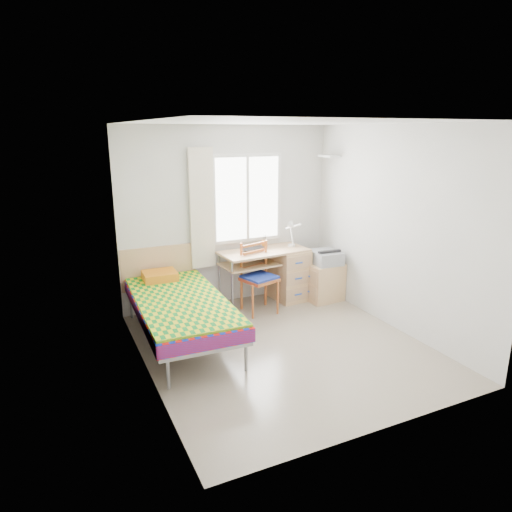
{
  "coord_description": "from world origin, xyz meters",
  "views": [
    {
      "loc": [
        -2.42,
        -4.39,
        2.52
      ],
      "look_at": [
        -0.11,
        0.55,
        1.01
      ],
      "focal_mm": 32.0,
      "sensor_mm": 36.0,
      "label": 1
    }
  ],
  "objects_px": {
    "desk": "(285,272)",
    "printer": "(325,257)",
    "chair": "(258,273)",
    "bed": "(179,304)",
    "cabinet": "(323,281)"
  },
  "relations": [
    {
      "from": "chair",
      "to": "cabinet",
      "type": "xyz_separation_m",
      "value": [
        1.08,
        -0.01,
        -0.27
      ]
    },
    {
      "from": "desk",
      "to": "printer",
      "type": "bearing_deg",
      "value": -30.45
    },
    {
      "from": "desk",
      "to": "cabinet",
      "type": "height_order",
      "value": "desk"
    },
    {
      "from": "chair",
      "to": "printer",
      "type": "distance_m",
      "value": 1.11
    },
    {
      "from": "desk",
      "to": "printer",
      "type": "xyz_separation_m",
      "value": [
        0.55,
        -0.27,
        0.24
      ]
    },
    {
      "from": "bed",
      "to": "printer",
      "type": "bearing_deg",
      "value": 11.45
    },
    {
      "from": "chair",
      "to": "printer",
      "type": "xyz_separation_m",
      "value": [
        1.1,
        -0.03,
        0.12
      ]
    },
    {
      "from": "desk",
      "to": "chair",
      "type": "bearing_deg",
      "value": -160.82
    },
    {
      "from": "bed",
      "to": "chair",
      "type": "bearing_deg",
      "value": 20.33
    },
    {
      "from": "cabinet",
      "to": "chair",
      "type": "bearing_deg",
      "value": 174.76
    },
    {
      "from": "desk",
      "to": "cabinet",
      "type": "distance_m",
      "value": 0.6
    },
    {
      "from": "bed",
      "to": "desk",
      "type": "relative_size",
      "value": 1.68
    },
    {
      "from": "printer",
      "to": "bed",
      "type": "bearing_deg",
      "value": -167.5
    },
    {
      "from": "chair",
      "to": "printer",
      "type": "relative_size",
      "value": 2.06
    },
    {
      "from": "desk",
      "to": "chair",
      "type": "relative_size",
      "value": 1.34
    }
  ]
}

